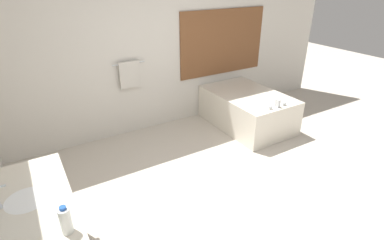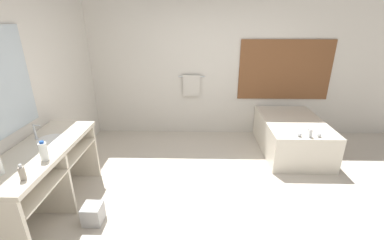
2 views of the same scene
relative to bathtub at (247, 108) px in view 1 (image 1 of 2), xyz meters
name	(u,v)px [view 1 (image 1 of 2)]	position (x,y,z in m)	size (l,w,h in m)	color
ground_plane	(230,203)	(-1.44, -1.44, -0.32)	(16.00, 16.00, 0.00)	beige
wall_back_with_blinds	(148,47)	(-1.39, 0.79, 1.03)	(7.40, 0.13, 2.70)	silver
bathtub	(247,108)	(0.00, 0.00, 0.00)	(0.98, 1.51, 0.69)	silver
water_bottle_3	(66,220)	(-3.12, -1.87, 0.64)	(0.08, 0.08, 0.21)	silver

